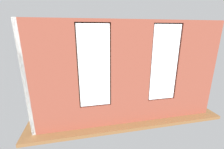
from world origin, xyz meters
TOP-DOWN VIEW (x-y plane):
  - ground_plane at (0.00, 0.00)m, footprint 6.22×5.45m
  - brick_wall_with_windows at (0.00, 2.34)m, footprint 5.62×0.30m
  - white_wall_right at (2.76, 0.20)m, footprint 0.10×4.45m
  - couch_by_window at (-0.06, 1.69)m, footprint 1.81×0.87m
  - couch_left at (-2.11, -0.04)m, footprint 0.89×1.73m
  - coffee_table at (0.41, -0.05)m, footprint 1.47×0.81m
  - cup_ceramic at (0.01, -0.19)m, footprint 0.08×0.08m
  - table_plant_small at (0.85, 0.08)m, footprint 0.12×0.12m
  - remote_black at (0.30, 0.08)m, footprint 0.17×0.13m
  - remote_silver at (0.41, -0.05)m, footprint 0.13×0.17m
  - media_console at (2.46, 0.02)m, footprint 1.18×0.42m
  - tv_flatscreen at (2.46, 0.02)m, footprint 1.13×0.20m
  - papasan_chair at (1.05, -1.39)m, footprint 1.12×1.12m
  - potted_plant_mid_room_small at (-0.63, -1.07)m, footprint 0.30×0.30m
  - potted_plant_near_tv at (1.90, 1.06)m, footprint 0.92×0.94m
  - potted_plant_beside_window_right at (1.53, 1.80)m, footprint 1.05×0.93m
  - potted_plant_between_couches at (-1.40, 1.64)m, footprint 1.02×0.89m

SIDE VIEW (x-z plane):
  - ground_plane at x=0.00m, z-range -0.10..0.00m
  - media_console at x=2.46m, z-range 0.00..0.54m
  - potted_plant_mid_room_small at x=-0.63m, z-range 0.08..0.56m
  - couch_by_window at x=-0.06m, z-range -0.07..0.73m
  - couch_left at x=-2.11m, z-range -0.07..0.73m
  - coffee_table at x=0.41m, z-range 0.17..0.61m
  - papasan_chair at x=1.05m, z-range 0.10..0.80m
  - remote_black at x=0.30m, z-range 0.44..0.46m
  - remote_silver at x=0.41m, z-range 0.44..0.46m
  - potted_plant_near_tv at x=1.90m, z-range -0.21..1.16m
  - cup_ceramic at x=0.01m, z-range 0.44..0.54m
  - table_plant_small at x=0.85m, z-range 0.45..0.63m
  - potted_plant_between_couches at x=-1.40m, z-range 0.09..1.41m
  - potted_plant_beside_window_right at x=1.53m, z-range 0.09..1.51m
  - tv_flatscreen at x=2.46m, z-range 0.54..1.30m
  - brick_wall_with_windows at x=0.00m, z-range -0.06..2.99m
  - white_wall_right at x=2.76m, z-range 0.00..3.05m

